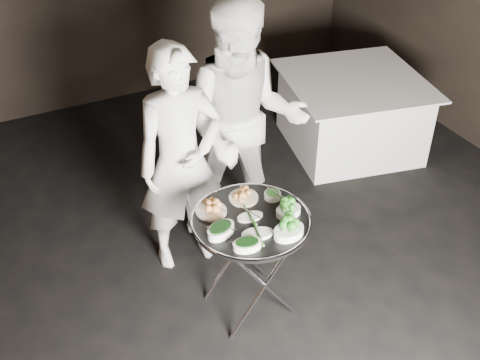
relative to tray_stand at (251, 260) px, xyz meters
name	(u,v)px	position (x,y,z in m)	size (l,w,h in m)	color
floor	(242,332)	(-0.14, -0.17, -0.44)	(6.00, 7.00, 0.05)	black
tray_stand	(251,260)	(0.00, 0.00, 0.00)	(0.50, 0.42, 0.74)	silver
serving_tray	(251,220)	(0.00, 0.00, 0.33)	(0.74, 0.74, 0.04)	black
potato_plate_a	(211,208)	(-0.19, 0.17, 0.37)	(0.19, 0.19, 0.07)	beige
potato_plate_b	(244,195)	(0.05, 0.20, 0.37)	(0.19, 0.19, 0.07)	beige
greens_bowl	(273,194)	(0.22, 0.13, 0.37)	(0.11, 0.11, 0.06)	silver
asparagus_plate_a	(250,216)	(0.00, 0.01, 0.36)	(0.17, 0.11, 0.03)	silver
asparagus_plate_b	(257,233)	(-0.04, -0.15, 0.36)	(0.21, 0.14, 0.04)	silver
spinach_bowl_a	(221,229)	(-0.22, -0.04, 0.38)	(0.22, 0.18, 0.08)	silver
spinach_bowl_b	(247,244)	(-0.14, -0.22, 0.37)	(0.18, 0.14, 0.07)	silver
broccoli_bowl_a	(288,210)	(0.23, -0.06, 0.37)	(0.18, 0.14, 0.07)	silver
broccoli_bowl_b	(289,230)	(0.13, -0.23, 0.38)	(0.21, 0.17, 0.08)	silver
serving_utensils	(248,206)	(0.02, 0.07, 0.39)	(0.57, 0.42, 0.01)	silver
waiter_left	(181,161)	(-0.18, 0.67, 0.42)	(0.61, 0.40, 1.66)	silver
waiter_right	(244,126)	(0.34, 0.75, 0.51)	(0.90, 0.70, 1.85)	silver
dining_table	(351,113)	(1.78, 1.39, -0.07)	(1.21, 1.21, 0.69)	white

